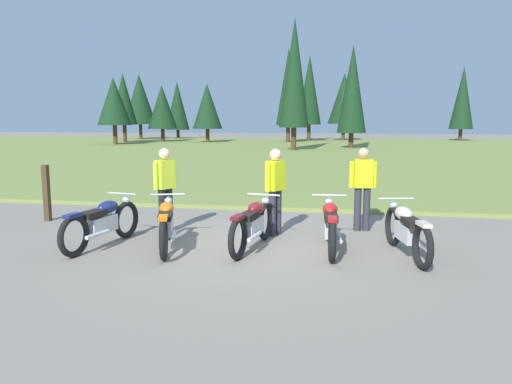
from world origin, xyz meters
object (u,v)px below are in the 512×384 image
object	(u,v)px
motorcycle_cream	(407,230)
rider_in_hivis_vest	(363,184)
rider_checking_bike	(165,185)
motorcycle_navy	(103,222)
rider_with_back_turned	(275,187)
motorcycle_maroon	(253,224)
motorcycle_orange	(166,224)
trail_marker_post	(47,193)
motorcycle_red	(330,225)

from	to	relation	value
motorcycle_cream	rider_in_hivis_vest	distance (m)	1.93
motorcycle_cream	rider_checking_bike	bearing A→B (deg)	168.19
motorcycle_navy	rider_checking_bike	distance (m)	1.50
motorcycle_navy	rider_with_back_turned	distance (m)	3.22
motorcycle_navy	rider_in_hivis_vest	bearing A→B (deg)	24.08
motorcycle_maroon	rider_checking_bike	world-z (taller)	rider_checking_bike
rider_with_back_turned	motorcycle_navy	bearing A→B (deg)	-154.53
motorcycle_navy	rider_in_hivis_vest	world-z (taller)	rider_in_hivis_vest
motorcycle_orange	rider_checking_bike	xyz separation A→B (m)	(-0.44, 1.16, 0.51)
rider_checking_bike	rider_with_back_turned	distance (m)	2.16
trail_marker_post	motorcycle_maroon	bearing A→B (deg)	-17.09
motorcycle_maroon	motorcycle_red	xyz separation A→B (m)	(1.32, 0.13, 0.00)
motorcycle_navy	motorcycle_orange	xyz separation A→B (m)	(1.15, 0.06, 0.00)
motorcycle_navy	motorcycle_orange	world-z (taller)	same
motorcycle_cream	trail_marker_post	world-z (taller)	trail_marker_post
motorcycle_red	rider_with_back_turned	xyz separation A→B (m)	(-1.07, 0.92, 0.51)
motorcycle_cream	rider_with_back_turned	distance (m)	2.60
motorcycle_navy	trail_marker_post	distance (m)	2.90
rider_checking_bike	trail_marker_post	xyz separation A→B (m)	(-2.97, 0.60, -0.33)
motorcycle_maroon	trail_marker_post	size ratio (longest dim) A/B	1.68
motorcycle_red	rider_with_back_turned	world-z (taller)	rider_with_back_turned
motorcycle_red	motorcycle_cream	xyz separation A→B (m)	(1.23, -0.16, 0.00)
motorcycle_orange	trail_marker_post	xyz separation A→B (m)	(-3.41, 1.76, 0.18)
motorcycle_maroon	motorcycle_red	size ratio (longest dim) A/B	0.99
motorcycle_maroon	motorcycle_red	world-z (taller)	same
rider_in_hivis_vest	trail_marker_post	bearing A→B (deg)	-178.21
rider_checking_bike	trail_marker_post	distance (m)	3.05
motorcycle_navy	rider_with_back_turned	xyz separation A→B (m)	(2.87, 1.37, 0.51)
motorcycle_orange	motorcycle_cream	xyz separation A→B (m)	(4.03, 0.23, 0.00)
motorcycle_cream	trail_marker_post	size ratio (longest dim) A/B	1.67
motorcycle_cream	motorcycle_maroon	bearing A→B (deg)	179.34
motorcycle_maroon	trail_marker_post	world-z (taller)	trail_marker_post
rider_in_hivis_vest	rider_with_back_turned	distance (m)	1.79
motorcycle_red	motorcycle_cream	world-z (taller)	same
motorcycle_cream	rider_checking_bike	world-z (taller)	rider_checking_bike
motorcycle_orange	motorcycle_cream	size ratio (longest dim) A/B	0.98
motorcycle_red	trail_marker_post	world-z (taller)	trail_marker_post
rider_in_hivis_vest	motorcycle_orange	bearing A→B (deg)	-149.83
motorcycle_orange	motorcycle_red	bearing A→B (deg)	7.93
motorcycle_cream	rider_with_back_turned	size ratio (longest dim) A/B	1.24
motorcycle_orange	motorcycle_cream	world-z (taller)	same
motorcycle_maroon	rider_checking_bike	size ratio (longest dim) A/B	1.25
motorcycle_navy	motorcycle_cream	xyz separation A→B (m)	(5.18, 0.29, 0.00)
motorcycle_red	rider_in_hivis_vest	xyz separation A→B (m)	(0.60, 1.58, 0.51)
motorcycle_navy	motorcycle_maroon	bearing A→B (deg)	6.86
rider_in_hivis_vest	trail_marker_post	xyz separation A→B (m)	(-6.80, -0.21, -0.33)
rider_in_hivis_vest	trail_marker_post	world-z (taller)	rider_in_hivis_vest
rider_with_back_turned	motorcycle_orange	bearing A→B (deg)	-142.74
motorcycle_navy	rider_in_hivis_vest	size ratio (longest dim) A/B	1.25
motorcycle_maroon	rider_in_hivis_vest	world-z (taller)	rider_in_hivis_vest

